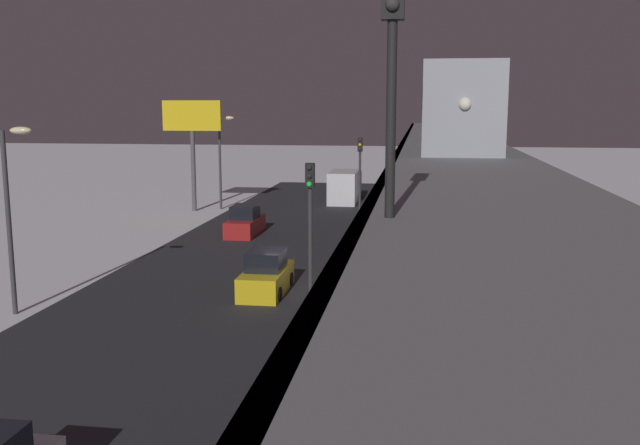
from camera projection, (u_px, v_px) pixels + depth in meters
ground_plane at (288, 292)px, 32.08m from camera, size 240.00×240.00×0.00m
avenue_asphalt at (201, 288)px, 32.67m from camera, size 11.00×92.28×0.01m
elevated_railway at (453, 169)px, 30.10m from camera, size 5.00×92.28×6.65m
subway_train at (442, 106)px, 50.98m from camera, size 2.94×55.47×3.40m
rail_signal at (392, 45)px, 10.83m from camera, size 0.36×0.41×4.00m
sedan_yellow at (266, 276)px, 31.85m from camera, size 1.91×4.37×1.97m
sedan_red at (245, 223)px, 46.29m from camera, size 1.80×4.47×1.97m
box_truck at (345, 186)px, 62.42m from camera, size 2.40×7.40×2.80m
traffic_light_near at (310, 223)px, 25.62m from camera, size 0.32×0.44×6.40m
traffic_light_mid at (360, 171)px, 46.01m from camera, size 0.32×0.44×6.40m
commercial_billboard at (192, 127)px, 55.78m from camera, size 4.80×0.36×8.90m
street_lamp_near at (12, 198)px, 27.85m from camera, size 1.35×0.44×7.65m
street_lamp_far at (222, 151)px, 57.14m from camera, size 1.35×0.44×7.65m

